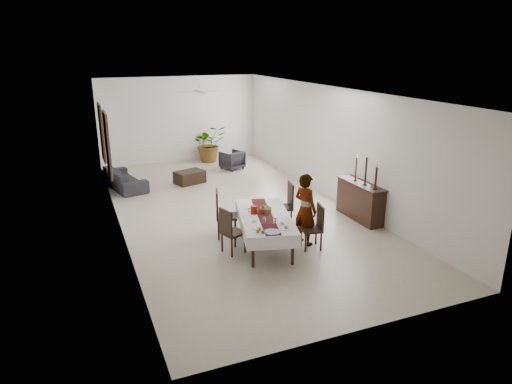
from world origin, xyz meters
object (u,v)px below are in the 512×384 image
at_px(dining_table_top, 265,217).
at_px(sideboard_body, 360,202).
at_px(sofa, 124,179).
at_px(red_pitcher, 254,210).
at_px(woman, 305,209).

relative_size(dining_table_top, sideboard_body, 1.43).
relative_size(sideboard_body, sofa, 0.75).
bearing_deg(sideboard_body, red_pitcher, -172.98).
bearing_deg(woman, red_pitcher, 46.94).
height_order(woman, sideboard_body, woman).
bearing_deg(sofa, sideboard_body, -146.97).
xyz_separation_m(dining_table_top, sideboard_body, (2.90, 0.57, -0.20)).
height_order(sideboard_body, sofa, sideboard_body).
distance_m(red_pitcher, woman, 1.15).
relative_size(dining_table_top, woman, 1.36).
bearing_deg(sofa, woman, -164.39).
distance_m(dining_table_top, sofa, 6.12).
bearing_deg(red_pitcher, sofa, 111.82).
bearing_deg(sideboard_body, sofa, 136.15).
relative_size(red_pitcher, woman, 0.11).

